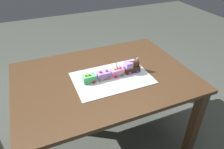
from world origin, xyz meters
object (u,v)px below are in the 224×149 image
object	(u,v)px
cake_car_caboose_bubblegum	(117,72)
birthday_candle	(117,65)
cake_car_hopper_mint_green	(89,78)
dining_table	(104,87)
cake_car_flatbed_lavender	(104,75)
cake_locomotive	(132,66)

from	to	relation	value
cake_car_caboose_bubblegum	birthday_candle	xyz separation A→B (m)	(0.01, -0.00, 0.07)
cake_car_hopper_mint_green	dining_table	bearing A→B (deg)	-166.60
dining_table	cake_car_flatbed_lavender	size ratio (longest dim) A/B	14.00
cake_car_flatbed_lavender	cake_car_hopper_mint_green	xyz separation A→B (m)	(0.12, 0.00, 0.00)
cake_car_caboose_bubblegum	cake_locomotive	bearing A→B (deg)	-180.00
dining_table	birthday_candle	distance (m)	0.23
cake_car_caboose_bubblegum	dining_table	bearing A→B (deg)	-16.70
cake_locomotive	cake_car_hopper_mint_green	distance (m)	0.37
cake_car_caboose_bubblegum	cake_car_hopper_mint_green	xyz separation A→B (m)	(0.24, 0.00, -0.00)
cake_car_caboose_bubblegum	cake_car_flatbed_lavender	size ratio (longest dim) A/B	1.00
birthday_candle	dining_table	bearing A→B (deg)	-17.56
dining_table	cake_car_caboose_bubblegum	xyz separation A→B (m)	(-0.10, 0.03, 0.14)
cake_locomotive	cake_car_flatbed_lavender	xyz separation A→B (m)	(0.25, 0.00, -0.02)
cake_car_caboose_bubblegum	birthday_candle	distance (m)	0.07
cake_car_hopper_mint_green	birthday_candle	distance (m)	0.24
cake_car_hopper_mint_green	birthday_candle	world-z (taller)	birthday_candle
cake_car_flatbed_lavender	cake_car_hopper_mint_green	distance (m)	0.12
cake_car_flatbed_lavender	dining_table	bearing A→B (deg)	-113.00
cake_car_flatbed_lavender	cake_locomotive	bearing A→B (deg)	-180.00
cake_car_flatbed_lavender	cake_car_hopper_mint_green	world-z (taller)	same
cake_car_caboose_bubblegum	cake_car_hopper_mint_green	distance (m)	0.24
cake_car_caboose_bubblegum	cake_car_hopper_mint_green	world-z (taller)	same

